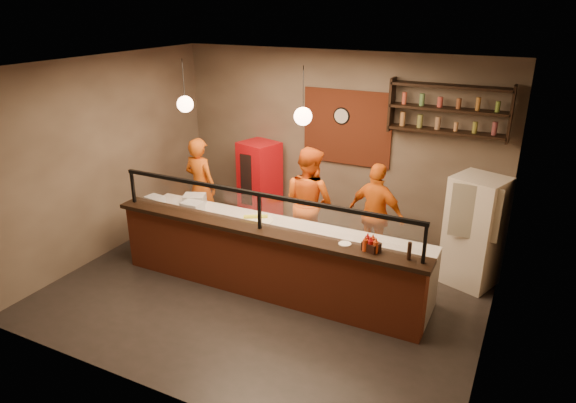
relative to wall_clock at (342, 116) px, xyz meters
The scene contains 29 objects.
floor 3.24m from the wall_clock, 92.33° to the right, with size 6.00×6.00×0.00m, color black.
ceiling 2.70m from the wall_clock, 92.33° to the right, with size 6.00×6.00×0.00m, color #3C312E.
wall_back 0.51m from the wall_clock, 158.20° to the left, with size 6.00×6.00×0.00m, color #7A6B5A.
wall_left 3.99m from the wall_clock, 141.57° to the right, with size 5.00×5.00×0.00m, color #7A6B5A.
wall_right 3.84m from the wall_clock, 40.31° to the right, with size 5.00×5.00×0.00m, color #7A6B5A.
wall_front 4.99m from the wall_clock, 91.16° to the right, with size 6.00×6.00×0.00m, color #7A6B5A.
brick_patch 0.22m from the wall_clock, ahead, with size 1.60×0.04×1.30m, color brown.
service_counter 3.19m from the wall_clock, 92.08° to the right, with size 4.60×0.25×1.00m, color brown.
counter_ledge 2.96m from the wall_clock, 92.08° to the right, with size 4.70×0.37×0.06m, color black.
worktop_cabinet 2.81m from the wall_clock, 92.53° to the right, with size 4.60×0.75×0.85m, color gray.
worktop 2.57m from the wall_clock, 92.53° to the right, with size 4.60×0.75×0.05m, color silver.
sneeze_guard 2.86m from the wall_clock, 92.08° to the right, with size 4.50×0.05×0.52m.
wall_shelving 1.83m from the wall_clock, ahead, with size 1.84×0.28×0.85m.
wall_clock is the anchor object (origin of this frame).
pendant_left 2.81m from the wall_clock, 125.30° to the right, with size 0.24×0.24×0.77m.
pendant_right 2.32m from the wall_clock, 82.44° to the right, with size 0.24×0.24×0.77m.
cook_left 2.78m from the wall_clock, 149.24° to the right, with size 0.64×0.42×1.76m, color orange.
cook_mid 1.72m from the wall_clock, 91.79° to the right, with size 0.90×0.70×1.85m, color #E35C15.
cook_right 1.94m from the wall_clock, 45.51° to the right, with size 0.97×0.41×1.66m, color orange.
fridge 2.98m from the wall_clock, 22.27° to the right, with size 0.69×0.65×1.66m, color beige.
red_cooler 2.02m from the wall_clock, 168.22° to the right, with size 0.65×0.60×1.52m, color red.
pizza_dough 2.57m from the wall_clock, 101.75° to the right, with size 0.50×0.50×0.01m, color white.
prep_tub_a 3.47m from the wall_clock, 133.28° to the right, with size 0.27×0.22×0.14m, color silver.
prep_tub_b 2.92m from the wall_clock, 128.32° to the right, with size 0.34×0.27×0.17m, color silver.
prep_tub_c 3.03m from the wall_clock, 122.94° to the right, with size 0.31×0.25×0.15m, color silver.
rolling_pin 2.51m from the wall_clock, 103.24° to the right, with size 0.06×0.06×0.36m, color yellow.
condiment_caddy 3.24m from the wall_clock, 61.65° to the right, with size 0.20×0.16×0.11m, color black.
pepper_mill 3.49m from the wall_clock, 54.72° to the right, with size 0.05×0.05×0.23m, color black.
small_plate 3.09m from the wall_clock, 67.60° to the right, with size 0.16×0.16×0.01m, color white.
Camera 1 is at (3.19, -5.85, 3.97)m, focal length 32.00 mm.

